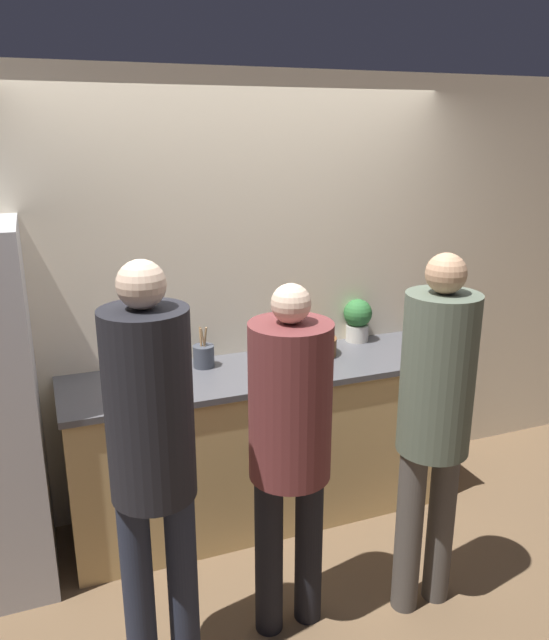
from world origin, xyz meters
The scene contains 12 objects.
ground_plane centered at (0.00, 0.00, 0.00)m, with size 14.00×14.00×0.00m, color brown.
wall_back centered at (0.00, 0.68, 1.30)m, with size 5.20×0.06×2.60m.
counter centered at (0.00, 0.36, 0.48)m, with size 2.26×0.66×0.96m.
person_left centered at (-0.80, -0.59, 1.09)m, with size 0.34×0.34×1.83m.
person_center centered at (-0.19, -0.54, 1.01)m, with size 0.36×0.36×1.68m.
person_right centered at (0.48, -0.64, 1.05)m, with size 0.33×0.33×1.78m.
fruit_bowl centered at (0.37, 0.46, 1.01)m, with size 0.29×0.29×0.15m.
utensil_crock centered at (-0.30, 0.50, 1.02)m, with size 0.12×0.12×0.24m.
bottle_dark centered at (-0.55, 0.54, 1.04)m, with size 0.07×0.07×0.20m.
bottle_red centered at (-0.76, 0.19, 1.06)m, with size 0.07×0.07×0.25m.
cup_red centered at (0.98, 0.26, 1.01)m, with size 0.09×0.09×0.10m.
potted_plant centered at (0.74, 0.59, 1.11)m, with size 0.18×0.18×0.28m.
Camera 1 is at (-1.13, -2.80, 2.28)m, focal length 35.00 mm.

